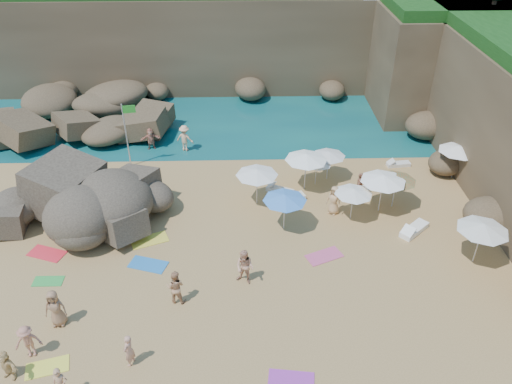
{
  "coord_description": "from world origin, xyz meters",
  "views": [
    {
      "loc": [
        1.37,
        -19.78,
        17.18
      ],
      "look_at": [
        2.0,
        3.0,
        2.0
      ],
      "focal_mm": 35.0,
      "sensor_mm": 36.0,
      "label": 1
    }
  ],
  "objects_px": {
    "person_stand_0": "(61,384)",
    "person_stand_3": "(360,186)",
    "parasol_0": "(317,161)",
    "parasol_1": "(257,172)",
    "person_stand_1": "(175,287)",
    "flag_pole": "(127,127)",
    "person_stand_2": "(185,138)",
    "lounger_0": "(357,192)",
    "person_stand_5": "(151,139)",
    "person_stand_6": "(129,350)",
    "parasol_2": "(329,154)",
    "person_stand_4": "(334,200)",
    "rock_outcrop": "(83,219)"
  },
  "relations": [
    {
      "from": "person_stand_0",
      "to": "person_stand_2",
      "type": "relative_size",
      "value": 0.83
    },
    {
      "from": "person_stand_2",
      "to": "person_stand_5",
      "type": "xyz_separation_m",
      "value": [
        -2.45,
        0.34,
        -0.18
      ]
    },
    {
      "from": "person_stand_2",
      "to": "person_stand_4",
      "type": "bearing_deg",
      "value": 158.22
    },
    {
      "from": "lounger_0",
      "to": "person_stand_4",
      "type": "height_order",
      "value": "person_stand_4"
    },
    {
      "from": "parasol_2",
      "to": "lounger_0",
      "type": "relative_size",
      "value": 1.29
    },
    {
      "from": "parasol_0",
      "to": "parasol_1",
      "type": "relative_size",
      "value": 0.79
    },
    {
      "from": "person_stand_1",
      "to": "person_stand_2",
      "type": "bearing_deg",
      "value": -76.45
    },
    {
      "from": "parasol_1",
      "to": "person_stand_6",
      "type": "relative_size",
      "value": 1.55
    },
    {
      "from": "person_stand_5",
      "to": "person_stand_0",
      "type": "bearing_deg",
      "value": -104.06
    },
    {
      "from": "parasol_2",
      "to": "person_stand_3",
      "type": "height_order",
      "value": "parasol_2"
    },
    {
      "from": "parasol_0",
      "to": "person_stand_3",
      "type": "relative_size",
      "value": 1.14
    },
    {
      "from": "rock_outcrop",
      "to": "parasol_2",
      "type": "height_order",
      "value": "parasol_2"
    },
    {
      "from": "person_stand_1",
      "to": "person_stand_2",
      "type": "xyz_separation_m",
      "value": [
        -0.89,
        14.58,
        0.07
      ]
    },
    {
      "from": "lounger_0",
      "to": "person_stand_0",
      "type": "xyz_separation_m",
      "value": [
        -13.98,
        -13.69,
        0.67
      ]
    },
    {
      "from": "person_stand_0",
      "to": "person_stand_6",
      "type": "distance_m",
      "value": 2.71
    },
    {
      "from": "person_stand_3",
      "to": "parasol_1",
      "type": "bearing_deg",
      "value": 115.68
    },
    {
      "from": "person_stand_0",
      "to": "person_stand_3",
      "type": "distance_m",
      "value": 19.23
    },
    {
      "from": "lounger_0",
      "to": "parasol_2",
      "type": "bearing_deg",
      "value": 107.64
    },
    {
      "from": "flag_pole",
      "to": "parasol_0",
      "type": "xyz_separation_m",
      "value": [
        11.99,
        -2.63,
        -1.16
      ]
    },
    {
      "from": "flag_pole",
      "to": "parasol_0",
      "type": "distance_m",
      "value": 12.33
    },
    {
      "from": "rock_outcrop",
      "to": "parasol_0",
      "type": "distance_m",
      "value": 14.3
    },
    {
      "from": "parasol_0",
      "to": "person_stand_0",
      "type": "distance_m",
      "value": 18.8
    },
    {
      "from": "person_stand_0",
      "to": "rock_outcrop",
      "type": "bearing_deg",
      "value": 95.81
    },
    {
      "from": "parasol_1",
      "to": "person_stand_2",
      "type": "height_order",
      "value": "parasol_1"
    },
    {
      "from": "person_stand_1",
      "to": "person_stand_4",
      "type": "xyz_separation_m",
      "value": [
        8.37,
        6.76,
        0.01
      ]
    },
    {
      "from": "parasol_1",
      "to": "parasol_2",
      "type": "relative_size",
      "value": 1.17
    },
    {
      "from": "rock_outcrop",
      "to": "person_stand_4",
      "type": "bearing_deg",
      "value": 0.78
    },
    {
      "from": "person_stand_2",
      "to": "person_stand_5",
      "type": "relative_size",
      "value": 1.23
    },
    {
      "from": "parasol_1",
      "to": "person_stand_0",
      "type": "relative_size",
      "value": 1.55
    },
    {
      "from": "person_stand_0",
      "to": "person_stand_5",
      "type": "height_order",
      "value": "person_stand_0"
    },
    {
      "from": "lounger_0",
      "to": "person_stand_5",
      "type": "distance_m",
      "value": 14.9
    },
    {
      "from": "person_stand_0",
      "to": "person_stand_1",
      "type": "xyz_separation_m",
      "value": [
        3.77,
        4.94,
        0.09
      ]
    },
    {
      "from": "flag_pole",
      "to": "parasol_0",
      "type": "height_order",
      "value": "flag_pole"
    },
    {
      "from": "parasol_2",
      "to": "person_stand_6",
      "type": "distance_m",
      "value": 17.26
    },
    {
      "from": "lounger_0",
      "to": "person_stand_6",
      "type": "height_order",
      "value": "person_stand_6"
    },
    {
      "from": "flag_pole",
      "to": "parasol_2",
      "type": "distance_m",
      "value": 13.02
    },
    {
      "from": "parasol_1",
      "to": "lounger_0",
      "type": "height_order",
      "value": "parasol_1"
    },
    {
      "from": "parasol_2",
      "to": "person_stand_4",
      "type": "height_order",
      "value": "parasol_2"
    },
    {
      "from": "flag_pole",
      "to": "person_stand_4",
      "type": "height_order",
      "value": "flag_pole"
    },
    {
      "from": "person_stand_0",
      "to": "person_stand_3",
      "type": "height_order",
      "value": "person_stand_3"
    },
    {
      "from": "person_stand_1",
      "to": "person_stand_4",
      "type": "distance_m",
      "value": 10.77
    },
    {
      "from": "rock_outcrop",
      "to": "person_stand_1",
      "type": "distance_m",
      "value": 8.99
    },
    {
      "from": "parasol_0",
      "to": "parasol_2",
      "type": "xyz_separation_m",
      "value": [
        0.84,
        0.63,
        0.14
      ]
    },
    {
      "from": "parasol_0",
      "to": "parasol_2",
      "type": "height_order",
      "value": "parasol_2"
    },
    {
      "from": "rock_outcrop",
      "to": "person_stand_0",
      "type": "bearing_deg",
      "value": -78.72
    },
    {
      "from": "parasol_2",
      "to": "lounger_0",
      "type": "bearing_deg",
      "value": -47.45
    },
    {
      "from": "flag_pole",
      "to": "person_stand_2",
      "type": "distance_m",
      "value": 4.37
    },
    {
      "from": "person_stand_3",
      "to": "person_stand_4",
      "type": "xyz_separation_m",
      "value": [
        -1.8,
        -1.54,
        0.04
      ]
    },
    {
      "from": "person_stand_6",
      "to": "person_stand_0",
      "type": "bearing_deg",
      "value": -38.4
    },
    {
      "from": "person_stand_0",
      "to": "person_stand_3",
      "type": "relative_size",
      "value": 0.93
    }
  ]
}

